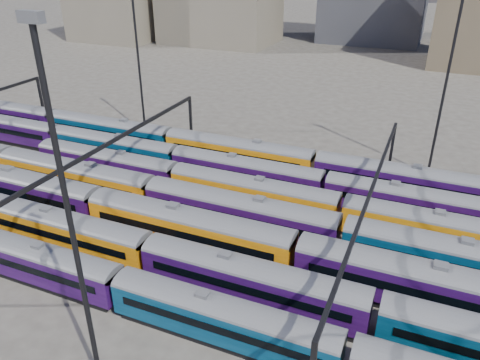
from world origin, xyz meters
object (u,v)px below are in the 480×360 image
at_px(rake_1, 251,278).
at_px(mast_2, 69,216).
at_px(rake_0, 347,354).
at_px(rake_2, 97,203).

height_order(rake_1, mast_2, mast_2).
xyz_separation_m(rake_0, rake_1, (-9.34, 5.00, 0.19)).
bearing_deg(rake_0, rake_2, 161.39).
bearing_deg(rake_0, mast_2, -156.92).
relative_size(rake_2, mast_2, 5.34).
xyz_separation_m(rake_1, rake_2, (-20.35, 5.00, 0.25)).
height_order(rake_0, mast_2, mast_2).
xyz_separation_m(rake_1, mast_2, (-7.09, -12.00, 11.26)).
distance_m(rake_0, rake_2, 31.33).
bearing_deg(rake_1, rake_2, 166.20).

